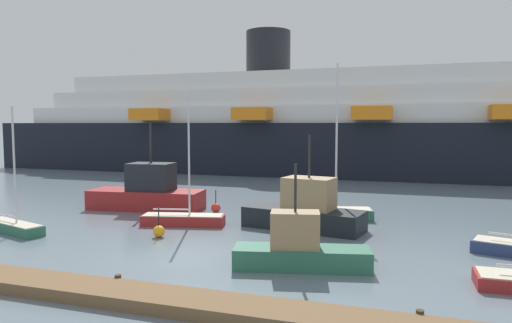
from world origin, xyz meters
name	(u,v)px	position (x,y,z in m)	size (l,w,h in m)	color
ground_plane	(172,258)	(0.00, 0.00, 0.00)	(600.00, 600.00, 0.00)	slate
dock_pier	(102,292)	(0.00, -5.11, 0.22)	(26.43, 1.94, 0.53)	brown
sailboat_0	(183,218)	(-2.70, 6.44, 0.42)	(5.15, 2.50, 8.12)	maroon
sailboat_3	(329,212)	(5.37, 10.99, 0.48)	(5.73, 2.86, 9.93)	#2D6B51
sailboat_4	(13,226)	(-10.92, 1.74, 0.39)	(4.76, 2.40, 7.07)	#2D6B51
fishing_boat_0	(305,211)	(4.50, 7.73, 1.09)	(7.31, 3.67, 5.47)	black
fishing_boat_1	(148,193)	(-7.56, 10.47, 1.18)	(8.38, 3.53, 6.18)	maroon
fishing_boat_2	(300,249)	(5.85, 0.38, 0.84)	(5.97, 2.86, 4.44)	#2D6B51
channel_buoy_0	(216,208)	(-2.40, 10.76, 0.34)	(0.66, 0.66, 1.56)	red
channel_buoy_1	(159,231)	(-2.56, 3.30, 0.33)	(0.65, 0.65, 1.62)	orange
cruise_ship	(433,127)	(12.81, 40.19, 5.70)	(113.43, 18.16, 18.02)	black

